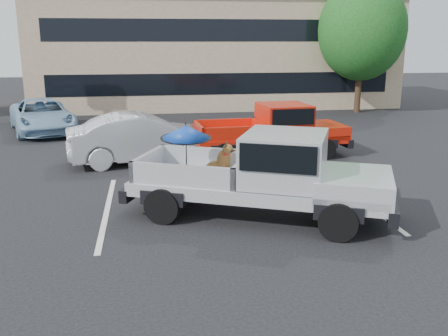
% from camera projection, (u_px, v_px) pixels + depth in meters
% --- Properties ---
extents(ground, '(90.00, 90.00, 0.00)m').
position_uv_depth(ground, '(255.00, 236.00, 9.87)').
color(ground, black).
rests_on(ground, ground).
extents(stripe_left, '(0.12, 5.00, 0.01)m').
position_uv_depth(stripe_left, '(107.00, 210.00, 11.34)').
color(stripe_left, silver).
rests_on(stripe_left, ground).
extents(stripe_right, '(0.12, 5.00, 0.01)m').
position_uv_depth(stripe_right, '(357.00, 197.00, 12.23)').
color(stripe_right, silver).
rests_on(stripe_right, ground).
extents(motel_building, '(20.40, 8.40, 6.30)m').
position_uv_depth(motel_building, '(213.00, 49.00, 29.44)').
color(motel_building, tan).
rests_on(motel_building, ground).
extents(tree_right, '(4.46, 4.46, 6.78)m').
position_uv_depth(tree_right, '(362.00, 30.00, 25.45)').
color(tree_right, '#332114').
rests_on(tree_right, ground).
extents(tree_back, '(4.68, 4.68, 7.11)m').
position_uv_depth(tree_back, '(268.00, 29.00, 32.61)').
color(tree_back, '#332114').
rests_on(tree_back, ground).
extents(silver_pickup, '(6.00, 4.10, 2.06)m').
position_uv_depth(silver_pickup, '(273.00, 171.00, 10.60)').
color(silver_pickup, black).
rests_on(silver_pickup, ground).
extents(red_pickup, '(5.34, 2.25, 1.72)m').
position_uv_depth(red_pickup, '(279.00, 128.00, 16.38)').
color(red_pickup, black).
rests_on(red_pickup, ground).
extents(silver_sedan, '(4.87, 2.42, 1.53)m').
position_uv_depth(silver_sedan, '(144.00, 138.00, 15.58)').
color(silver_sedan, '#B8B9C0').
rests_on(silver_sedan, ground).
extents(blue_suv, '(3.62, 5.35, 1.36)m').
position_uv_depth(blue_suv, '(42.00, 116.00, 20.66)').
color(blue_suv, '#87ACCA').
rests_on(blue_suv, ground).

